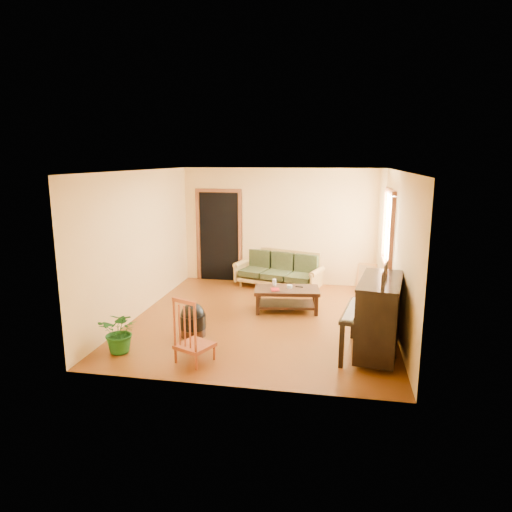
% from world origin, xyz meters
% --- Properties ---
extents(floor, '(5.00, 5.00, 0.00)m').
position_xyz_m(floor, '(0.00, 0.00, 0.00)').
color(floor, '#592A0B').
rests_on(floor, ground).
extents(doorway, '(1.08, 0.16, 2.05)m').
position_xyz_m(doorway, '(-1.45, 2.48, 1.02)').
color(doorway, black).
rests_on(doorway, floor).
extents(window, '(0.12, 1.36, 1.46)m').
position_xyz_m(window, '(2.21, 1.30, 1.50)').
color(window, white).
rests_on(window, right_wall).
extents(sofa, '(2.03, 1.31, 0.81)m').
position_xyz_m(sofa, '(-0.01, 2.03, 0.40)').
color(sofa, '#A8813D').
rests_on(sofa, floor).
extents(coffee_table, '(1.27, 0.80, 0.43)m').
position_xyz_m(coffee_table, '(0.37, 0.52, 0.22)').
color(coffee_table, black).
rests_on(coffee_table, floor).
extents(armchair, '(0.88, 0.92, 0.87)m').
position_xyz_m(armchair, '(1.93, -0.04, 0.44)').
color(armchair, '#A8813D').
rests_on(armchair, floor).
extents(piano, '(0.97, 1.41, 1.15)m').
position_xyz_m(piano, '(1.89, -1.23, 0.57)').
color(piano, black).
rests_on(piano, floor).
extents(footstool, '(0.50, 0.50, 0.40)m').
position_xyz_m(footstool, '(-0.97, -0.97, 0.20)').
color(footstool, black).
rests_on(footstool, floor).
extents(red_chair, '(0.61, 0.63, 0.95)m').
position_xyz_m(red_chair, '(-0.64, -1.88, 0.48)').
color(red_chair, brown).
rests_on(red_chair, floor).
extents(leaning_frame, '(0.43, 0.21, 0.57)m').
position_xyz_m(leaning_frame, '(1.91, 2.42, 0.28)').
color(leaning_frame, gold).
rests_on(leaning_frame, floor).
extents(ceramic_crock, '(0.20, 0.20, 0.24)m').
position_xyz_m(ceramic_crock, '(2.04, 2.28, 0.12)').
color(ceramic_crock, '#3647A4').
rests_on(ceramic_crock, floor).
extents(potted_plant, '(0.62, 0.55, 0.64)m').
position_xyz_m(potted_plant, '(-1.81, -1.78, 0.32)').
color(potted_plant, '#175219').
rests_on(potted_plant, floor).
extents(book, '(0.19, 0.23, 0.02)m').
position_xyz_m(book, '(0.09, 0.37, 0.44)').
color(book, '#A01515').
rests_on(book, coffee_table).
extents(candle, '(0.08, 0.08, 0.12)m').
position_xyz_m(candle, '(0.10, 0.71, 0.49)').
color(candle, white).
rests_on(candle, coffee_table).
extents(glass_jar, '(0.11, 0.11, 0.07)m').
position_xyz_m(glass_jar, '(0.41, 0.55, 0.47)').
color(glass_jar, white).
rests_on(glass_jar, coffee_table).
extents(remote, '(0.15, 0.07, 0.01)m').
position_xyz_m(remote, '(0.58, 0.66, 0.44)').
color(remote, black).
rests_on(remote, coffee_table).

